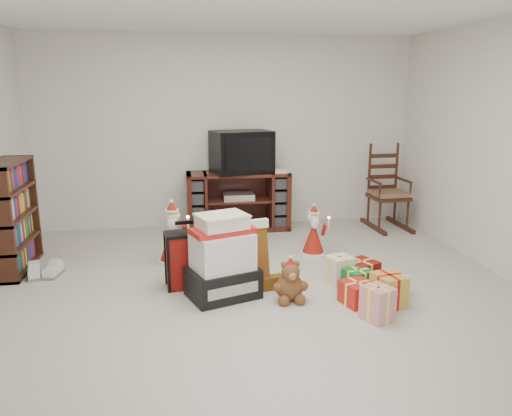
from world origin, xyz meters
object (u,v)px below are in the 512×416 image
(rocking_chair, at_px, (386,198))
(gift_cluster, at_px, (368,283))
(crt_television, at_px, (241,152))
(mrs_claus_figurine, at_px, (173,239))
(teddy_bear, at_px, (290,283))
(red_suitcase, at_px, (189,259))
(santa_figurine, at_px, (313,236))
(gift_pile, at_px, (223,262))
(sneaker_pair, at_px, (44,272))
(bookshelf, at_px, (11,218))
(tv_stand, at_px, (238,201))

(rocking_chair, distance_m, gift_cluster, 2.45)
(rocking_chair, distance_m, crt_television, 2.03)
(mrs_claus_figurine, bearing_deg, teddy_bear, -48.73)
(rocking_chair, xyz_separation_m, red_suitcase, (-2.66, -1.71, -0.12))
(teddy_bear, relative_size, mrs_claus_figurine, 0.53)
(red_suitcase, relative_size, crt_television, 0.75)
(red_suitcase, distance_m, santa_figurine, 1.56)
(teddy_bear, bearing_deg, gift_pile, 162.60)
(mrs_claus_figurine, relative_size, sneaker_pair, 1.93)
(bookshelf, bearing_deg, rocking_chair, 12.21)
(bookshelf, height_order, sneaker_pair, bookshelf)
(tv_stand, height_order, teddy_bear, tv_stand)
(tv_stand, relative_size, gift_pile, 1.80)
(mrs_claus_figurine, height_order, crt_television, crt_television)
(gift_pile, relative_size, crt_television, 0.90)
(teddy_bear, relative_size, crt_television, 0.43)
(bookshelf, distance_m, sneaker_pair, 0.65)
(rocking_chair, height_order, teddy_bear, rocking_chair)
(rocking_chair, distance_m, santa_figurine, 1.63)
(sneaker_pair, bearing_deg, red_suitcase, -22.56)
(mrs_claus_figurine, distance_m, sneaker_pair, 1.30)
(gift_cluster, bearing_deg, bookshelf, 159.86)
(tv_stand, xyz_separation_m, gift_pile, (-0.41, -2.18, -0.06))
(red_suitcase, bearing_deg, santa_figurine, 19.72)
(bookshelf, bearing_deg, teddy_bear, -24.88)
(mrs_claus_figurine, height_order, sneaker_pair, mrs_claus_figurine)
(rocking_chair, height_order, red_suitcase, rocking_chair)
(sneaker_pair, relative_size, crt_television, 0.42)
(rocking_chair, bearing_deg, santa_figurine, -144.51)
(santa_figurine, distance_m, mrs_claus_figurine, 1.54)
(tv_stand, height_order, crt_television, crt_television)
(santa_figurine, relative_size, sneaker_pair, 1.64)
(red_suitcase, distance_m, sneaker_pair, 1.51)
(teddy_bear, relative_size, santa_figurine, 0.62)
(bookshelf, relative_size, mrs_claus_figurine, 1.66)
(rocking_chair, bearing_deg, red_suitcase, -149.92)
(crt_television, bearing_deg, santa_figurine, -74.59)
(sneaker_pair, relative_size, gift_cluster, 0.35)
(teddy_bear, bearing_deg, bookshelf, 155.12)
(red_suitcase, relative_size, teddy_bear, 1.73)
(rocking_chair, height_order, gift_pile, rocking_chair)
(bookshelf, height_order, rocking_chair, rocking_chair)
(rocking_chair, height_order, sneaker_pair, rocking_chair)
(red_suitcase, relative_size, sneaker_pair, 1.77)
(gift_pile, height_order, gift_cluster, gift_pile)
(tv_stand, xyz_separation_m, crt_television, (0.05, -0.00, 0.65))
(red_suitcase, bearing_deg, gift_pile, -51.71)
(crt_television, bearing_deg, gift_pile, -115.08)
(tv_stand, distance_m, mrs_claus_figurine, 1.48)
(gift_pile, bearing_deg, sneaker_pair, 136.54)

